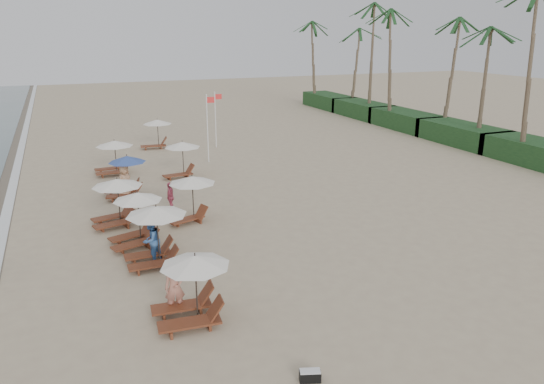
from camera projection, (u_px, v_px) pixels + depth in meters
name	position (u px, v px, depth m)	size (l,w,h in m)	color
ground	(290.00, 253.00, 21.42)	(160.00, 160.00, 0.00)	tan
foam_line	(7.00, 213.00, 26.14)	(0.50, 140.00, 0.02)	white
shrub_hedge	(462.00, 134.00, 42.02)	(3.20, 53.00, 1.60)	#193D1C
palm_row	(466.00, 16.00, 40.07)	(7.00, 52.00, 12.30)	brown
lounger_station_0	(189.00, 290.00, 16.13)	(2.56, 2.21, 2.21)	brown
lounger_station_1	(153.00, 234.00, 20.05)	(2.54, 2.36, 2.38)	brown
lounger_station_2	(134.00, 220.00, 21.99)	(2.46, 2.24, 2.32)	brown
lounger_station_3	(114.00, 201.00, 24.25)	(2.57, 2.34, 2.24)	brown
lounger_station_4	(124.00, 178.00, 28.34)	(2.45, 2.07, 2.33)	brown
lounger_station_5	(112.00, 157.00, 33.00)	(2.57, 2.34, 2.17)	brown
inland_station_0	(190.00, 192.00, 24.57)	(2.56, 2.24, 2.22)	brown
inland_station_1	(181.00, 155.00, 32.19)	(2.61, 2.24, 2.22)	brown
inland_station_2	(156.00, 131.00, 40.27)	(2.70, 2.24, 2.22)	brown
beachgoer_near	(175.00, 287.00, 16.67)	(0.66, 0.43, 1.82)	tan
beachgoer_mid_a	(151.00, 240.00, 20.43)	(0.88, 0.69, 1.82)	#3663A2
beachgoer_far_a	(170.00, 197.00, 26.16)	(0.91, 0.38, 1.56)	#CD526F
beachgoer_far_b	(125.00, 181.00, 28.35)	(0.91, 0.59, 1.86)	tan
duffel_bag	(310.00, 375.00, 13.57)	(0.62, 0.45, 0.31)	black
flag_pole_near	(208.00, 125.00, 35.62)	(0.59, 0.08, 4.73)	silver
flag_pole_far	(216.00, 117.00, 40.34)	(0.60, 0.08, 4.36)	silver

